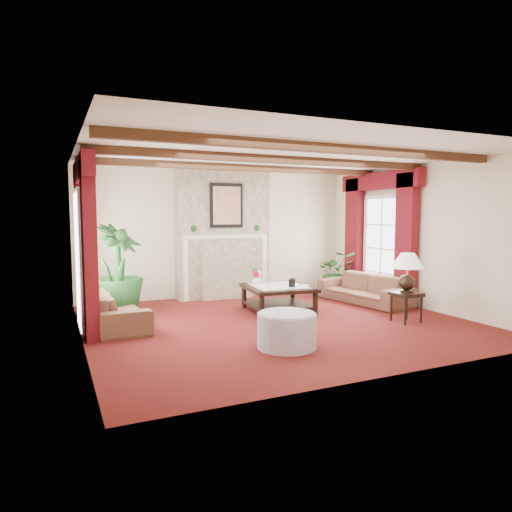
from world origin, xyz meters
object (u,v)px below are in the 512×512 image
coffee_table (278,299)px  side_table (406,307)px  sofa_left (117,302)px  ottoman (287,331)px  potted_palm (117,290)px  sofa_right (364,284)px

coffee_table → side_table: (1.56, -1.58, 0.01)m
sofa_left → coffee_table: (2.82, -0.14, -0.14)m
sofa_left → ottoman: 2.90m
potted_palm → coffee_table: (2.71, -0.90, -0.22)m
sofa_left → potted_palm: (0.11, 0.75, 0.08)m
sofa_right → ottoman: (-2.85, -2.06, -0.15)m
coffee_table → potted_palm: bearing=167.3°
sofa_right → side_table: 1.63m
coffee_table → side_table: bearing=-39.8°
sofa_right → potted_palm: (-4.64, 0.89, 0.07)m
side_table → potted_palm: bearing=149.9°
potted_palm → side_table: (4.27, -2.47, -0.21)m
sofa_left → coffee_table: 2.83m
side_table → ottoman: bearing=-169.1°
ottoman → potted_palm: bearing=121.2°
potted_palm → side_table: 4.94m
sofa_right → potted_palm: bearing=-109.8°
potted_palm → sofa_left: bearing=-98.0°
side_table → sofa_right: bearing=77.0°
potted_palm → coffee_table: bearing=-18.3°
coffee_table → ottoman: size_ratio=1.45×
potted_palm → sofa_right: bearing=-10.8°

